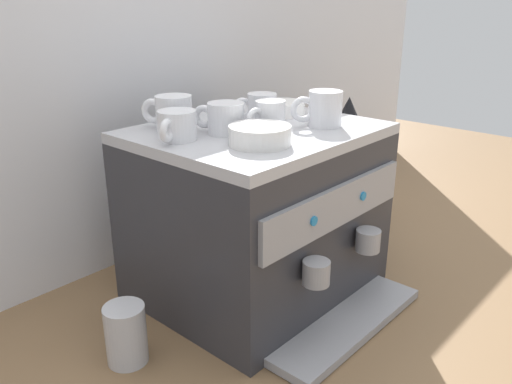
{
  "coord_description": "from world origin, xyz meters",
  "views": [
    {
      "loc": [
        -0.87,
        -0.78,
        0.69
      ],
      "look_at": [
        0.0,
        0.0,
        0.26
      ],
      "focal_mm": 37.15,
      "sensor_mm": 36.0,
      "label": 1
    }
  ],
  "objects_px": {
    "ceramic_bowl_0": "(282,108)",
    "coffee_grinder": "(345,166)",
    "espresso_machine": "(258,213)",
    "ceramic_bowl_1": "(260,136)",
    "ceramic_cup_0": "(269,116)",
    "ceramic_cup_3": "(172,113)",
    "ceramic_cup_5": "(176,126)",
    "ceramic_cup_1": "(323,109)",
    "ceramic_cup_2": "(260,108)",
    "ceramic_cup_4": "(224,118)",
    "milk_pitcher": "(126,334)"
  },
  "relations": [
    {
      "from": "ceramic_cup_1",
      "to": "coffee_grinder",
      "type": "xyz_separation_m",
      "value": [
        0.36,
        0.15,
        -0.25
      ]
    },
    {
      "from": "ceramic_cup_0",
      "to": "ceramic_cup_3",
      "type": "relative_size",
      "value": 0.86
    },
    {
      "from": "ceramic_cup_1",
      "to": "ceramic_cup_2",
      "type": "relative_size",
      "value": 1.22
    },
    {
      "from": "ceramic_cup_1",
      "to": "ceramic_cup_5",
      "type": "distance_m",
      "value": 0.34
    },
    {
      "from": "espresso_machine",
      "to": "ceramic_bowl_1",
      "type": "bearing_deg",
      "value": -136.49
    },
    {
      "from": "ceramic_cup_1",
      "to": "ceramic_bowl_1",
      "type": "xyz_separation_m",
      "value": [
        -0.22,
        0.0,
        -0.02
      ]
    },
    {
      "from": "espresso_machine",
      "to": "ceramic_bowl_1",
      "type": "height_order",
      "value": "ceramic_bowl_1"
    },
    {
      "from": "espresso_machine",
      "to": "milk_pitcher",
      "type": "bearing_deg",
      "value": 179.12
    },
    {
      "from": "ceramic_cup_4",
      "to": "ceramic_bowl_1",
      "type": "xyz_separation_m",
      "value": [
        -0.02,
        -0.12,
        -0.01
      ]
    },
    {
      "from": "ceramic_cup_0",
      "to": "ceramic_bowl_0",
      "type": "relative_size",
      "value": 0.91
    },
    {
      "from": "ceramic_cup_1",
      "to": "ceramic_cup_5",
      "type": "xyz_separation_m",
      "value": [
        -0.3,
        0.15,
        -0.01
      ]
    },
    {
      "from": "ceramic_cup_5",
      "to": "ceramic_bowl_1",
      "type": "bearing_deg",
      "value": -59.88
    },
    {
      "from": "ceramic_cup_4",
      "to": "ceramic_bowl_0",
      "type": "xyz_separation_m",
      "value": [
        0.23,
        0.03,
        -0.02
      ]
    },
    {
      "from": "ceramic_cup_0",
      "to": "ceramic_cup_2",
      "type": "distance_m",
      "value": 0.09
    },
    {
      "from": "ceramic_cup_1",
      "to": "coffee_grinder",
      "type": "height_order",
      "value": "ceramic_cup_1"
    },
    {
      "from": "espresso_machine",
      "to": "ceramic_cup_5",
      "type": "relative_size",
      "value": 5.01
    },
    {
      "from": "ceramic_cup_5",
      "to": "ceramic_bowl_1",
      "type": "distance_m",
      "value": 0.18
    },
    {
      "from": "ceramic_cup_3",
      "to": "ceramic_bowl_1",
      "type": "height_order",
      "value": "ceramic_cup_3"
    },
    {
      "from": "ceramic_cup_1",
      "to": "ceramic_cup_4",
      "type": "distance_m",
      "value": 0.23
    },
    {
      "from": "espresso_machine",
      "to": "ceramic_bowl_1",
      "type": "relative_size",
      "value": 4.38
    },
    {
      "from": "ceramic_cup_3",
      "to": "espresso_machine",
      "type": "bearing_deg",
      "value": -44.12
    },
    {
      "from": "espresso_machine",
      "to": "ceramic_cup_2",
      "type": "distance_m",
      "value": 0.25
    },
    {
      "from": "ceramic_bowl_0",
      "to": "coffee_grinder",
      "type": "height_order",
      "value": "ceramic_bowl_0"
    },
    {
      "from": "ceramic_cup_0",
      "to": "ceramic_cup_3",
      "type": "xyz_separation_m",
      "value": [
        -0.13,
        0.17,
        0.0
      ]
    },
    {
      "from": "ceramic_cup_1",
      "to": "milk_pitcher",
      "type": "bearing_deg",
      "value": 168.24
    },
    {
      "from": "ceramic_cup_5",
      "to": "ceramic_bowl_0",
      "type": "relative_size",
      "value": 0.98
    },
    {
      "from": "ceramic_cup_3",
      "to": "ceramic_cup_0",
      "type": "bearing_deg",
      "value": -53.69
    },
    {
      "from": "ceramic_cup_3",
      "to": "ceramic_bowl_1",
      "type": "relative_size",
      "value": 0.94
    },
    {
      "from": "espresso_machine",
      "to": "ceramic_cup_2",
      "type": "xyz_separation_m",
      "value": [
        0.05,
        0.03,
        0.24
      ]
    },
    {
      "from": "espresso_machine",
      "to": "ceramic_cup_2",
      "type": "bearing_deg",
      "value": 35.68
    },
    {
      "from": "ceramic_cup_2",
      "to": "milk_pitcher",
      "type": "bearing_deg",
      "value": -176.29
    },
    {
      "from": "ceramic_cup_0",
      "to": "ceramic_bowl_1",
      "type": "relative_size",
      "value": 0.81
    },
    {
      "from": "ceramic_cup_4",
      "to": "milk_pitcher",
      "type": "relative_size",
      "value": 0.91
    },
    {
      "from": "coffee_grinder",
      "to": "ceramic_cup_1",
      "type": "bearing_deg",
      "value": -156.67
    },
    {
      "from": "coffee_grinder",
      "to": "ceramic_cup_0",
      "type": "bearing_deg",
      "value": -168.59
    },
    {
      "from": "ceramic_cup_1",
      "to": "ceramic_cup_3",
      "type": "xyz_separation_m",
      "value": [
        -0.25,
        0.23,
        -0.0
      ]
    },
    {
      "from": "ceramic_cup_1",
      "to": "ceramic_bowl_0",
      "type": "distance_m",
      "value": 0.15
    },
    {
      "from": "ceramic_cup_2",
      "to": "espresso_machine",
      "type": "bearing_deg",
      "value": -144.32
    },
    {
      "from": "espresso_machine",
      "to": "ceramic_cup_3",
      "type": "distance_m",
      "value": 0.31
    },
    {
      "from": "ceramic_cup_4",
      "to": "ceramic_bowl_0",
      "type": "bearing_deg",
      "value": 6.85
    },
    {
      "from": "ceramic_cup_0",
      "to": "ceramic_bowl_0",
      "type": "bearing_deg",
      "value": 29.87
    },
    {
      "from": "ceramic_cup_0",
      "to": "ceramic_cup_1",
      "type": "xyz_separation_m",
      "value": [
        0.12,
        -0.06,
        0.01
      ]
    },
    {
      "from": "milk_pitcher",
      "to": "ceramic_cup_0",
      "type": "bearing_deg",
      "value": -7.06
    },
    {
      "from": "ceramic_cup_2",
      "to": "milk_pitcher",
      "type": "xyz_separation_m",
      "value": [
        -0.43,
        -0.03,
        -0.38
      ]
    },
    {
      "from": "ceramic_cup_2",
      "to": "coffee_grinder",
      "type": "distance_m",
      "value": 0.49
    },
    {
      "from": "ceramic_cup_4",
      "to": "ceramic_cup_5",
      "type": "bearing_deg",
      "value": 163.2
    },
    {
      "from": "ceramic_cup_0",
      "to": "coffee_grinder",
      "type": "xyz_separation_m",
      "value": [
        0.48,
        0.1,
        -0.25
      ]
    },
    {
      "from": "ceramic_cup_3",
      "to": "coffee_grinder",
      "type": "distance_m",
      "value": 0.66
    },
    {
      "from": "ceramic_bowl_1",
      "to": "milk_pitcher",
      "type": "height_order",
      "value": "ceramic_bowl_1"
    },
    {
      "from": "ceramic_cup_3",
      "to": "ceramic_cup_4",
      "type": "relative_size",
      "value": 1.04
    }
  ]
}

